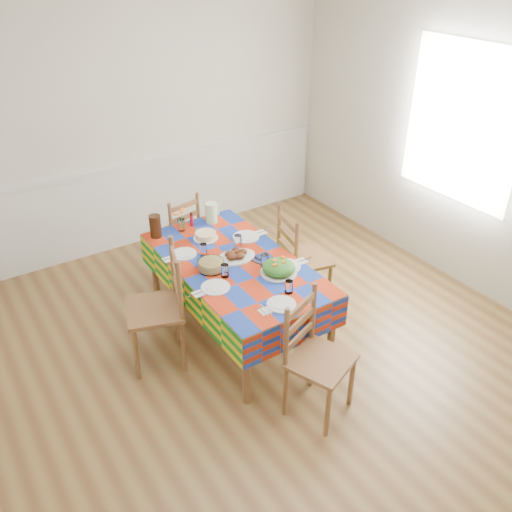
{
  "coord_description": "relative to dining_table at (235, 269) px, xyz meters",
  "views": [
    {
      "loc": [
        -1.87,
        -2.64,
        2.96
      ],
      "look_at": [
        0.08,
        0.34,
        0.82
      ],
      "focal_mm": 38.0,
      "sensor_mm": 36.0,
      "label": 1
    }
  ],
  "objects": [
    {
      "name": "room",
      "position": [
        -0.02,
        -0.57,
        0.75
      ],
      "size": [
        4.58,
        5.08,
        2.78
      ],
      "color": "brown",
      "rests_on": "ground"
    },
    {
      "name": "flower_vase",
      "position": [
        -0.12,
        0.71,
        0.16
      ],
      "size": [
        0.13,
        0.11,
        0.21
      ],
      "color": "white",
      "rests_on": "dining_table"
    },
    {
      "name": "pasta_bowl",
      "position": [
        -0.22,
        0.0,
        0.11
      ],
      "size": [
        0.21,
        0.21,
        0.08
      ],
      "color": "white",
      "rests_on": "dining_table"
    },
    {
      "name": "name_card",
      "position": [
        0.01,
        -0.82,
        0.08
      ],
      "size": [
        0.08,
        0.02,
        0.02
      ],
      "primitive_type": "cube",
      "color": "silver",
      "rests_on": "dining_table"
    },
    {
      "name": "window_right",
      "position": [
        2.21,
        -0.27,
        0.9
      ],
      "size": [
        0.0,
        1.4,
        1.4
      ],
      "primitive_type": "plane",
      "rotation": [
        0.0,
        -1.57,
        0.0
      ],
      "color": "white",
      "rests_on": "room"
    },
    {
      "name": "dining_table",
      "position": [
        0.0,
        0.0,
        0.0
      ],
      "size": [
        0.93,
        1.72,
        0.67
      ],
      "color": "brown",
      "rests_on": "room"
    },
    {
      "name": "chair_far",
      "position": [
        0.01,
        1.08,
        -0.18
      ],
      "size": [
        0.44,
        0.43,
        0.86
      ],
      "rotation": [
        0.0,
        0.0,
        3.33
      ],
      "color": "brown",
      "rests_on": "room"
    },
    {
      "name": "setting_right_near",
      "position": [
        0.26,
        -0.25,
        0.1
      ],
      "size": [
        0.43,
        0.25,
        0.11
      ],
      "rotation": [
        0.0,
        0.0,
        -1.57
      ],
      "color": "silver",
      "rests_on": "dining_table"
    },
    {
      "name": "setting_near_head",
      "position": [
        0.02,
        -0.65,
        0.1
      ],
      "size": [
        0.35,
        0.23,
        0.1
      ],
      "color": "silver",
      "rests_on": "dining_table"
    },
    {
      "name": "chair_near",
      "position": [
        -0.02,
        -1.08,
        -0.14
      ],
      "size": [
        0.53,
        0.51,
        0.93
      ],
      "rotation": [
        0.0,
        0.0,
        0.38
      ],
      "color": "brown",
      "rests_on": "room"
    },
    {
      "name": "green_pitcher",
      "position": [
        0.18,
        0.71,
        0.17
      ],
      "size": [
        0.11,
        0.11,
        0.19
      ],
      "primitive_type": "cylinder",
      "color": "#C7F0A9",
      "rests_on": "dining_table"
    },
    {
      "name": "chair_left",
      "position": [
        -0.68,
        -0.01,
        -0.11
      ],
      "size": [
        0.54,
        0.55,
        1.0
      ],
      "rotation": [
        0.0,
        0.0,
        -1.89
      ],
      "color": "brown",
      "rests_on": "room"
    },
    {
      "name": "cake",
      "position": [
        -0.01,
        0.47,
        0.1
      ],
      "size": [
        0.22,
        0.22,
        0.06
      ],
      "color": "silver",
      "rests_on": "dining_table"
    },
    {
      "name": "salad_platter",
      "position": [
        0.2,
        -0.33,
        0.12
      ],
      "size": [
        0.29,
        0.29,
        0.12
      ],
      "color": "silver",
      "rests_on": "dining_table"
    },
    {
      "name": "hot_sauce",
      "position": [
        -0.0,
        0.75,
        0.14
      ],
      "size": [
        0.03,
        0.03,
        0.13
      ],
      "primitive_type": "cylinder",
      "color": "#AB0D1A",
      "rests_on": "dining_table"
    },
    {
      "name": "meat_platter",
      "position": [
        0.04,
        0.04,
        0.1
      ],
      "size": [
        0.33,
        0.24,
        0.06
      ],
      "color": "silver",
      "rests_on": "dining_table"
    },
    {
      "name": "serving_utensils",
      "position": [
        0.16,
        -0.09,
        0.08
      ],
      "size": [
        0.14,
        0.3,
        0.01
      ],
      "color": "black",
      "rests_on": "dining_table"
    },
    {
      "name": "tea_pitcher",
      "position": [
        -0.36,
        0.74,
        0.17
      ],
      "size": [
        0.1,
        0.1,
        0.2
      ],
      "primitive_type": "cylinder",
      "color": "black",
      "rests_on": "dining_table"
    },
    {
      "name": "setting_right_far",
      "position": [
        0.25,
        0.26,
        0.1
      ],
      "size": [
        0.44,
        0.25,
        0.11
      ],
      "rotation": [
        0.0,
        0.0,
        -1.57
      ],
      "color": "silver",
      "rests_on": "dining_table"
    },
    {
      "name": "setting_left_far",
      "position": [
        -0.25,
        0.29,
        0.1
      ],
      "size": [
        0.39,
        0.23,
        0.1
      ],
      "rotation": [
        0.0,
        0.0,
        1.57
      ],
      "color": "silver",
      "rests_on": "dining_table"
    },
    {
      "name": "wainscot",
      "position": [
        -0.02,
        1.91,
        -0.11
      ],
      "size": [
        4.41,
        0.06,
        0.92
      ],
      "color": "silver",
      "rests_on": "room"
    },
    {
      "name": "chair_right",
      "position": [
        0.68,
        0.01,
        -0.13
      ],
      "size": [
        0.47,
        0.49,
        0.94
      ],
      "rotation": [
        0.0,
        0.0,
        1.37
      ],
      "color": "brown",
      "rests_on": "room"
    },
    {
      "name": "setting_left_near",
      "position": [
        -0.27,
        -0.21,
        0.1
      ],
      "size": [
        0.4,
        0.24,
        0.11
      ],
      "rotation": [
        0.0,
        0.0,
        1.57
      ],
      "color": "silver",
      "rests_on": "dining_table"
    }
  ]
}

